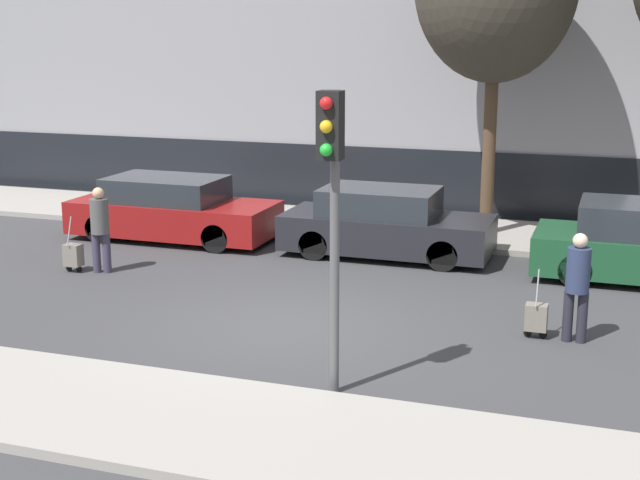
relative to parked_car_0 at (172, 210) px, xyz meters
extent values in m
plane|color=#38383A|center=(4.42, -4.65, -0.64)|extent=(80.00, 80.00, 0.00)
cube|color=gray|center=(4.42, -8.40, -0.58)|extent=(28.00, 2.50, 0.12)
cube|color=gray|center=(4.42, 2.35, -0.58)|extent=(28.00, 3.00, 0.12)
cube|color=gray|center=(4.42, 5.82, 3.89)|extent=(28.00, 2.54, 9.06)
cube|color=black|center=(4.42, 4.53, 0.16)|extent=(27.44, 0.06, 1.60)
cube|color=maroon|center=(0.05, 0.00, -0.15)|extent=(4.45, 1.81, 0.70)
cube|color=#23282D|center=(-0.13, 0.00, 0.46)|extent=(2.45, 1.59, 0.52)
cylinder|color=black|center=(1.42, -0.81, -0.34)|extent=(0.60, 0.18, 0.60)
cylinder|color=black|center=(1.42, 0.81, -0.34)|extent=(0.60, 0.18, 0.60)
cylinder|color=black|center=(-1.33, -0.81, -0.34)|extent=(0.60, 0.18, 0.60)
cylinder|color=black|center=(-1.33, 0.81, -0.34)|extent=(0.60, 0.18, 0.60)
cube|color=black|center=(4.81, 0.07, -0.15)|extent=(4.17, 1.73, 0.70)
cube|color=#23282D|center=(4.65, 0.07, 0.47)|extent=(2.29, 1.53, 0.54)
cylinder|color=black|center=(6.11, -0.71, -0.34)|extent=(0.60, 0.18, 0.60)
cylinder|color=black|center=(6.11, 0.85, -0.34)|extent=(0.60, 0.18, 0.60)
cylinder|color=black|center=(3.52, -0.71, -0.34)|extent=(0.60, 0.18, 0.60)
cylinder|color=black|center=(3.52, 0.85, -0.34)|extent=(0.60, 0.18, 0.60)
cylinder|color=black|center=(8.55, -1.00, -0.34)|extent=(0.60, 0.18, 0.60)
cylinder|color=black|center=(8.55, 0.65, -0.34)|extent=(0.60, 0.18, 0.60)
cylinder|color=#383347|center=(-0.04, -2.93, -0.26)|extent=(0.15, 0.15, 0.76)
cylinder|color=#383347|center=(0.16, -2.87, -0.26)|extent=(0.15, 0.15, 0.76)
cylinder|color=#4C4C4C|center=(0.06, -2.90, 0.44)|extent=(0.34, 0.34, 0.66)
sphere|color=tan|center=(0.06, -2.90, 0.88)|extent=(0.21, 0.21, 0.21)
cube|color=slate|center=(-0.47, -3.04, -0.31)|extent=(0.32, 0.24, 0.42)
cylinder|color=black|center=(-0.58, -3.04, -0.58)|extent=(0.12, 0.03, 0.12)
cylinder|color=black|center=(-0.36, -3.04, -0.58)|extent=(0.12, 0.03, 0.12)
cylinder|color=gray|center=(-0.47, -3.11, 0.17)|extent=(0.02, 0.19, 0.53)
cylinder|color=#23232D|center=(8.61, -3.97, -0.26)|extent=(0.15, 0.15, 0.76)
cylinder|color=#23232D|center=(8.81, -3.97, -0.26)|extent=(0.15, 0.15, 0.76)
cylinder|color=#283351|center=(8.71, -3.97, 0.45)|extent=(0.34, 0.34, 0.66)
sphere|color=beige|center=(8.71, -3.97, 0.88)|extent=(0.21, 0.21, 0.21)
cube|color=slate|center=(8.16, -3.98, -0.32)|extent=(0.32, 0.24, 0.40)
cylinder|color=black|center=(8.05, -3.98, -0.58)|extent=(0.12, 0.03, 0.12)
cylinder|color=black|center=(8.28, -3.98, -0.58)|extent=(0.12, 0.03, 0.12)
cylinder|color=gray|center=(8.16, -4.05, 0.15)|extent=(0.02, 0.19, 0.53)
cylinder|color=#515154|center=(5.97, -6.90, 1.25)|extent=(0.12, 0.12, 3.78)
cube|color=black|center=(5.97, -7.08, 2.74)|extent=(0.28, 0.24, 0.80)
sphere|color=red|center=(5.97, -7.23, 3.01)|extent=(0.15, 0.15, 0.15)
sphere|color=gold|center=(5.97, -7.23, 2.74)|extent=(0.15, 0.15, 0.15)
sphere|color=green|center=(5.97, -7.23, 2.48)|extent=(0.15, 0.15, 0.15)
torus|color=black|center=(3.86, 2.51, -0.16)|extent=(0.72, 0.06, 0.72)
torus|color=black|center=(2.81, 2.51, -0.16)|extent=(0.72, 0.06, 0.72)
cylinder|color=black|center=(3.33, 2.51, 0.04)|extent=(1.00, 0.05, 0.05)
cylinder|color=black|center=(3.15, 2.51, 0.24)|extent=(0.04, 0.04, 0.40)
cylinder|color=#4C3826|center=(6.46, 2.29, 1.36)|extent=(0.28, 0.28, 3.76)
camera|label=1|loc=(9.22, -16.89, 3.82)|focal=50.00mm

